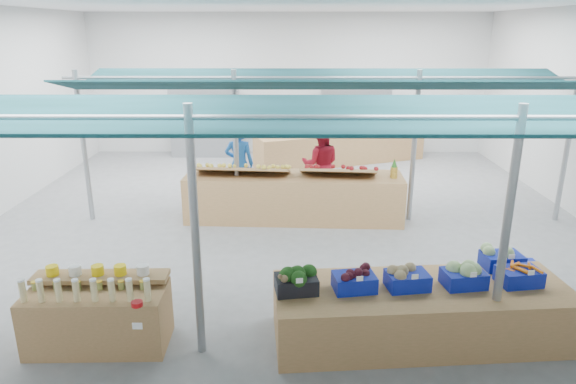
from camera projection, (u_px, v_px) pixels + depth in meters
name	position (u px, v px, depth m)	size (l,w,h in m)	color
floor	(287.00, 228.00, 10.06)	(13.00, 13.00, 0.00)	slate
hall	(287.00, 84.00, 10.62)	(13.00, 13.00, 13.00)	silver
pole_grid	(335.00, 161.00, 7.84)	(10.00, 4.60, 3.00)	gray
awnings	(336.00, 97.00, 7.54)	(9.50, 7.08, 0.30)	black
back_shelving_left	(205.00, 123.00, 15.48)	(2.00, 0.50, 2.00)	#B23F33
back_shelving_right	(354.00, 123.00, 15.46)	(2.00, 0.50, 2.00)	#B23F33
bottle_shelf	(99.00, 313.00, 6.28)	(1.68, 1.08, 1.02)	olive
veg_counter	(420.00, 312.00, 6.42)	(3.63, 1.21, 0.71)	olive
fruit_counter	(294.00, 197.00, 10.42)	(4.35, 1.04, 0.93)	olive
far_counter	(341.00, 147.00, 14.81)	(5.00, 1.00, 0.90)	olive
crate_stack	(516.00, 284.00, 7.21)	(0.53, 0.37, 0.63)	#0D1D97
vendor_left	(239.00, 164.00, 11.35)	(0.64, 0.42, 1.74)	#1852A0
vendor_right	(321.00, 164.00, 11.34)	(0.85, 0.66, 1.74)	maroon
crate_broccoli	(296.00, 280.00, 6.15)	(0.55, 0.44, 0.35)	black
crate_beets	(354.00, 280.00, 6.21)	(0.55, 0.44, 0.29)	#0D1D97
crate_celeriac	(407.00, 277.00, 6.25)	(0.55, 0.44, 0.31)	#0D1D97
crate_cabbage	(464.00, 274.00, 6.29)	(0.55, 0.44, 0.35)	#0D1D97
crate_carrots	(519.00, 276.00, 6.36)	(0.55, 0.44, 0.29)	#0D1D97
sparrow	(283.00, 278.00, 5.99)	(0.12, 0.09, 0.11)	brown
pole_ribbon	(137.00, 306.00, 5.16)	(0.12, 0.12, 0.28)	#B30B0F
apple_heap_yellow	(242.00, 168.00, 10.18)	(1.95, 0.87, 0.27)	#997247
apple_heap_red	(338.00, 169.00, 10.09)	(1.56, 0.83, 0.27)	#997247
pineapple	(394.00, 169.00, 10.03)	(0.14, 0.14, 0.39)	#8C6019
crate_extra	(502.00, 257.00, 6.78)	(0.53, 0.43, 0.32)	#0D1D97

